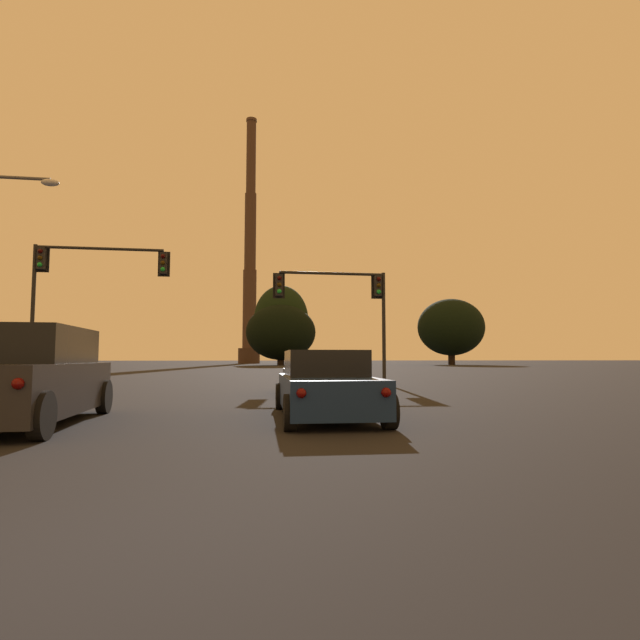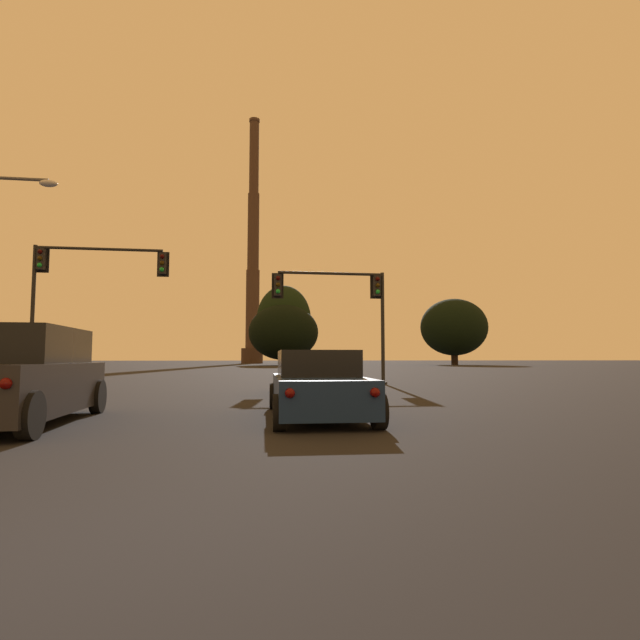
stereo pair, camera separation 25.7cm
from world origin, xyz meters
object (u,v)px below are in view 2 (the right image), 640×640
Objects in this scene: sedan_right_lane_front at (307,375)px; smokestack at (253,266)px; traffic_light_overhead_right at (345,298)px; sedan_right_lane_second at (317,386)px; traffic_light_overhead_left at (79,278)px; suv_left_lane_second at (19,377)px.

sedan_right_lane_front is 111.20m from smokestack.
sedan_right_lane_front is 0.84× the size of traffic_light_overhead_right.
traffic_light_overhead_right is at bearing 70.18° from sedan_right_lane_front.
sedan_right_lane_second is 118.00m from smokestack.
traffic_light_overhead_left is (-9.57, 14.42, 4.44)m from sedan_right_lane_second.
sedan_right_lane_front is 0.72× the size of traffic_light_overhead_left.
suv_left_lane_second reaches higher than sedan_right_lane_front.
suv_left_lane_second is 0.87× the size of traffic_light_overhead_right.
smokestack is (-3.80, 102.15, 20.46)m from traffic_light_overhead_right.
traffic_light_overhead_right is at bearing -87.87° from smokestack.
sedan_right_lane_second is at bearing -92.16° from sedan_right_lane_front.
traffic_light_overhead_left is (-3.78, 14.84, 4.21)m from suv_left_lane_second.
traffic_light_overhead_left is at bearing 146.40° from sedan_right_lane_front.
suv_left_lane_second is at bearing -75.70° from traffic_light_overhead_left.
sedan_right_lane_front is at bearing 86.73° from sedan_right_lane_second.
suv_left_lane_second is 0.08× the size of smokestack.
traffic_light_overhead_right is 0.09× the size of smokestack.
traffic_light_overhead_left is 0.11× the size of smokestack.
traffic_light_overhead_right is at bearing 55.26° from suv_left_lane_second.
traffic_light_overhead_right is 104.25m from smokestack.
traffic_light_overhead_left is (-12.82, 1.04, 0.86)m from traffic_light_overhead_right.
smokestack is at bearing 84.90° from traffic_light_overhead_left.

